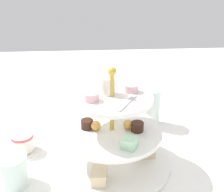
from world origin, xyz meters
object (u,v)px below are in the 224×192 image
(tiered_serving_stand, at_px, (112,138))
(water_glass_short_left, at_px, (14,171))
(water_glass_tall_right, at_px, (149,107))
(butter_knife_right, at_px, (67,118))
(teacup_with_saucer, at_px, (23,144))

(tiered_serving_stand, distance_m, water_glass_short_left, 0.24)
(water_glass_tall_right, distance_m, butter_knife_right, 0.28)
(teacup_with_saucer, height_order, butter_knife_right, teacup_with_saucer)
(water_glass_short_left, xyz_separation_m, butter_knife_right, (0.31, -0.09, -0.03))
(teacup_with_saucer, relative_size, butter_knife_right, 0.53)
(tiered_serving_stand, xyz_separation_m, water_glass_short_left, (-0.06, 0.22, -0.04))
(butter_knife_right, bearing_deg, water_glass_tall_right, 128.58)
(tiered_serving_stand, height_order, butter_knife_right, tiered_serving_stand)
(water_glass_tall_right, xyz_separation_m, butter_knife_right, (0.06, 0.27, -0.06))
(teacup_with_saucer, bearing_deg, water_glass_tall_right, -71.75)
(water_glass_short_left, distance_m, butter_knife_right, 0.32)
(teacup_with_saucer, bearing_deg, butter_knife_right, -29.44)
(water_glass_tall_right, bearing_deg, teacup_with_saucer, 108.25)
(tiered_serving_stand, bearing_deg, butter_knife_right, 27.92)
(water_glass_tall_right, distance_m, teacup_with_saucer, 0.39)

